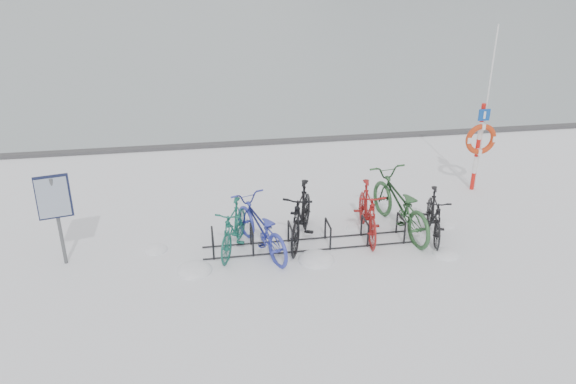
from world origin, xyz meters
name	(u,v)px	position (x,y,z in m)	size (l,w,h in m)	color
ground	(309,245)	(0.00, 0.00, 0.00)	(900.00, 900.00, 0.00)	white
quay_edge	(268,142)	(0.00, 5.90, 0.05)	(400.00, 0.25, 0.10)	#3F3F42
bike_rack	(309,237)	(0.00, 0.00, 0.18)	(4.00, 0.48, 0.46)	black
info_board	(54,202)	(-4.42, 0.07, 1.22)	(0.59, 0.33, 1.69)	#595B5E
lifebuoy_station	(480,139)	(4.26, 1.91, 1.24)	(0.71, 0.22, 3.70)	red
bike_0	(233,226)	(-1.40, 0.11, 0.48)	(0.45, 1.60, 0.96)	#175B4C
bike_1	(260,225)	(-0.92, 0.00, 0.50)	(0.67, 1.92, 1.01)	#2F38A5
bike_2	(301,213)	(-0.11, 0.25, 0.57)	(0.54, 1.90, 1.14)	black
bike_3	(368,210)	(1.20, 0.27, 0.53)	(0.50, 1.76, 1.06)	maroon
bike_4	(400,202)	(1.88, 0.37, 0.58)	(0.78, 2.23, 1.17)	#2B542E
bike_5	(434,214)	(2.45, -0.01, 0.48)	(0.45, 1.60, 0.96)	black
snow_drifts	(300,252)	(-0.21, -0.21, 0.00)	(6.19, 1.75, 0.23)	white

